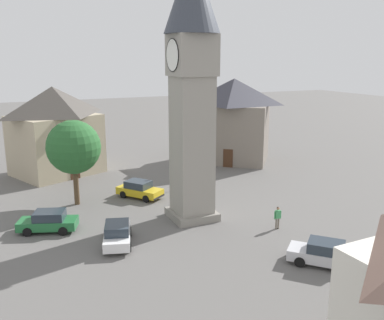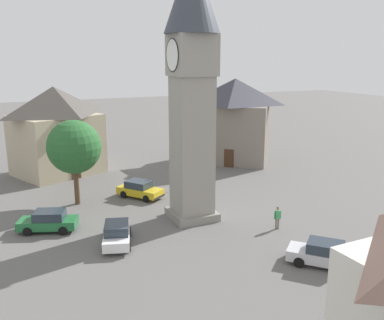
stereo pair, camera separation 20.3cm
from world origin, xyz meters
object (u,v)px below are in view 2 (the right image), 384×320
Objects in this scene: building_terrace_right at (235,120)px; car_blue_kerb at (323,254)px; car_silver_kerb at (48,221)px; tree at (74,147)px; lamp_post at (192,151)px; pedestrian at (278,216)px; building_corner_back at (56,130)px; car_white_side at (117,233)px; car_red_corner at (140,189)px; clock_tower at (192,67)px.

car_blue_kerb is at bearing -18.29° from building_terrace_right.
car_silver_kerb is at bearing -130.38° from car_blue_kerb.
tree is at bearing 150.20° from car_silver_kerb.
building_terrace_right reaches higher than lamp_post.
car_blue_kerb is at bearing -7.92° from pedestrian.
building_corner_back is (-22.52, -12.47, 3.75)m from pedestrian.
car_white_side is 26.10m from building_terrace_right.
car_red_corner is 13.08m from pedestrian.
building_terrace_right is 2.03× the size of lamp_post.
tree is (-17.41, -11.57, 4.22)m from car_blue_kerb.
building_corner_back is (-17.92, -7.71, -6.79)m from clock_tower.
tree is 21.57m from building_terrace_right.
building_terrace_right reaches higher than car_white_side.
building_terrace_right is (-17.41, 18.97, 4.26)m from car_white_side.
car_silver_kerb is at bearing -29.80° from tree.
building_terrace_right is (-8.65, 14.60, 4.26)m from car_red_corner.
building_corner_back reaches higher than tree.
clock_tower is 4.46× the size of car_white_side.
car_red_corner is at bearing 84.17° from tree.
building_terrace_right is at bearing 130.07° from lamp_post.
car_blue_kerb is at bearing 20.10° from car_red_corner.
car_red_corner is 2.55× the size of pedestrian.
building_corner_back is (-20.23, -1.13, 4.00)m from car_white_side.
clock_tower is at bearing -133.97° from pedestrian.
tree is (-0.55, -5.40, 4.22)m from car_red_corner.
tree is at bearing -87.30° from lamp_post.
car_white_side is 11.58m from pedestrian.
building_terrace_right is 20.29m from building_corner_back.
tree is 10.92m from building_corner_back.
clock_tower reaches higher than building_terrace_right.
clock_tower is 12.85m from car_white_side.
car_silver_kerb is at bearing -60.06° from building_terrace_right.
lamp_post is (-12.12, -1.39, 2.53)m from pedestrian.
tree is at bearing 0.53° from building_corner_back.
building_terrace_right is (-19.71, 7.62, 4.01)m from pedestrian.
car_white_side is at bearing 3.19° from building_corner_back.
car_white_side is at bearing -47.45° from building_terrace_right.
clock_tower is 12.25m from tree.
car_red_corner is 17.50m from building_terrace_right.
car_blue_kerb is 13.29m from car_white_side.
building_corner_back is (-2.81, -20.10, -0.26)m from building_terrace_right.
car_blue_kerb is at bearing 20.85° from clock_tower.
clock_tower is 20.60m from building_terrace_right.
building_terrace_right is (-15.11, 12.39, -6.53)m from clock_tower.
building_terrace_right is 1.03× the size of building_corner_back.
tree is at bearing -95.83° from car_red_corner.
clock_tower is 15.19m from car_silver_kerb.
pedestrian is 12.46m from lamp_post.
car_white_side is (8.76, -4.37, 0.00)m from car_red_corner.
building_corner_back is at bearing -151.02° from pedestrian.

